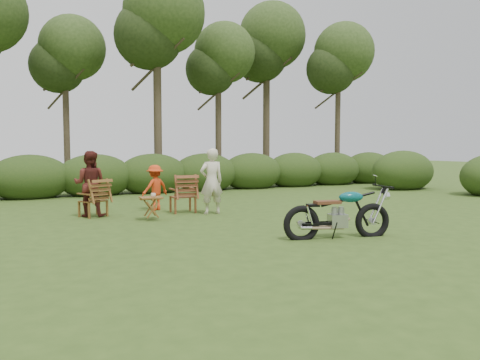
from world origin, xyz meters
name	(u,v)px	position (x,y,z in m)	size (l,w,h in m)	color
ground	(293,235)	(0.00, 0.00, 0.00)	(80.00, 80.00, 0.00)	#2F4617
tree_line	(159,88)	(0.50, 9.74, 3.81)	(22.52, 11.62, 8.14)	#3D3121
motorcycle	(337,238)	(0.56, -0.59, 0.00)	(1.92, 0.73, 1.10)	#0B8A8F
lawn_chair_right	(183,212)	(-0.80, 3.73, 0.00)	(0.65, 0.65, 0.94)	#5E3117
lawn_chair_left	(93,217)	(-2.91, 4.01, 0.00)	(0.61, 0.61, 0.88)	brown
side_table	(151,208)	(-1.84, 2.91, 0.26)	(0.50, 0.42, 0.52)	brown
cup	(153,195)	(-1.80, 2.86, 0.56)	(0.11, 0.11, 0.09)	beige
adult_a	(212,214)	(-0.26, 3.19, 0.00)	(0.58, 0.38, 1.59)	beige
adult_b	(90,217)	(-2.97, 4.06, 0.00)	(0.75, 0.58, 1.54)	#4F1B16
child	(155,210)	(-1.29, 4.44, 0.00)	(0.75, 0.43, 1.17)	red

